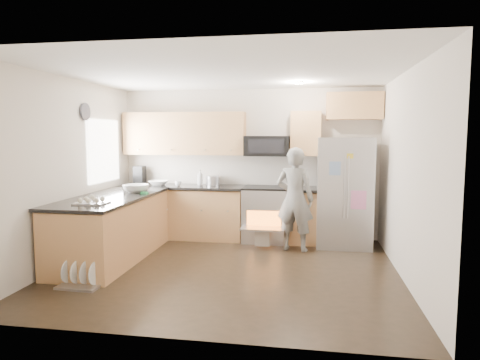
% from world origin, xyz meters
% --- Properties ---
extents(ground, '(4.50, 4.50, 0.00)m').
position_xyz_m(ground, '(0.00, 0.00, 0.00)').
color(ground, black).
rests_on(ground, ground).
extents(room_shell, '(4.54, 4.04, 2.62)m').
position_xyz_m(room_shell, '(-0.04, 0.02, 1.67)').
color(room_shell, beige).
rests_on(room_shell, ground).
extents(back_cabinet_run, '(4.45, 0.64, 2.50)m').
position_xyz_m(back_cabinet_run, '(-0.59, 1.75, 0.96)').
color(back_cabinet_run, '#AF7746').
rests_on(back_cabinet_run, ground).
extents(peninsula, '(0.96, 2.36, 1.05)m').
position_xyz_m(peninsula, '(-1.75, 0.25, 0.47)').
color(peninsula, '#AF7746').
rests_on(peninsula, ground).
extents(stove_range, '(0.76, 0.97, 1.79)m').
position_xyz_m(stove_range, '(0.35, 1.69, 0.68)').
color(stove_range, '#B7B7BC').
rests_on(stove_range, ground).
extents(refrigerator, '(0.86, 0.69, 1.77)m').
position_xyz_m(refrigerator, '(1.63, 1.53, 0.88)').
color(refrigerator, '#B7B7BC').
rests_on(refrigerator, ground).
extents(person, '(0.66, 0.51, 1.62)m').
position_xyz_m(person, '(0.86, 1.15, 0.81)').
color(person, gray).
rests_on(person, ground).
extents(dish_rack, '(0.52, 0.42, 0.31)m').
position_xyz_m(dish_rack, '(-1.60, -0.88, 0.08)').
color(dish_rack, '#B7B7BC').
rests_on(dish_rack, ground).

